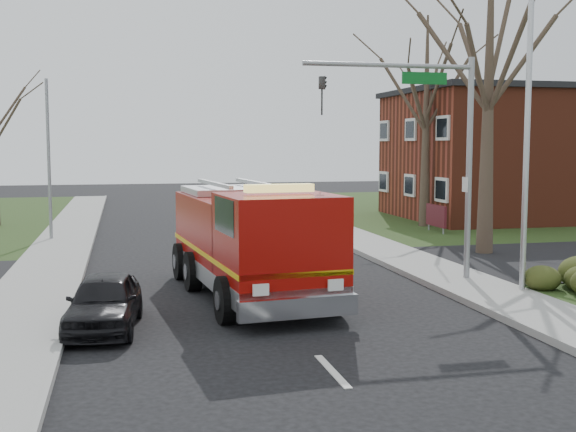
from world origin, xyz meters
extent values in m
plane|color=black|center=(0.00, 0.00, 0.00)|extent=(120.00, 120.00, 0.00)
cube|color=gray|center=(6.20, 0.00, 0.07)|extent=(2.40, 80.00, 0.15)
cube|color=gray|center=(-6.20, 0.00, 0.07)|extent=(2.40, 80.00, 0.15)
cube|color=maroon|center=(19.00, 18.00, 3.50)|extent=(15.00, 10.00, 7.00)
cube|color=black|center=(19.00, 18.00, 7.10)|extent=(15.40, 10.40, 0.30)
cube|color=silver|center=(11.45, 18.00, 2.00)|extent=(0.12, 1.40, 1.20)
cube|color=#4E121A|center=(10.50, 12.50, 0.90)|extent=(0.12, 2.00, 1.00)
cylinder|color=gray|center=(10.50, 11.70, 0.45)|extent=(0.08, 0.08, 0.90)
cylinder|color=gray|center=(10.50, 13.30, 0.45)|extent=(0.08, 0.08, 0.90)
cone|color=#3F3425|center=(9.50, 6.00, 6.00)|extent=(0.64, 0.64, 12.00)
cone|color=#3F3425|center=(11.00, 15.00, 5.25)|extent=(0.56, 0.56, 10.50)
cylinder|color=gray|center=(6.50, 1.50, 3.40)|extent=(0.18, 0.18, 6.80)
cylinder|color=gray|center=(3.90, 1.50, 6.50)|extent=(5.20, 0.14, 0.14)
cube|color=#0C591E|center=(5.00, 1.50, 6.15)|extent=(1.40, 0.06, 0.35)
imported|color=black|center=(1.90, 1.50, 6.15)|extent=(0.22, 0.18, 1.10)
cylinder|color=#B7BABF|center=(7.20, -0.50, 4.20)|extent=(0.16, 0.16, 8.40)
cylinder|color=gray|center=(-6.80, 14.00, 3.50)|extent=(0.14, 0.14, 7.00)
cube|color=#8E0A06|center=(-0.47, 2.18, 1.61)|extent=(3.22, 5.65, 2.19)
cube|color=#8E0A06|center=(-0.09, -1.75, 1.77)|extent=(2.96, 2.96, 2.50)
cube|color=#B7BABF|center=(-0.35, 0.94, 0.73)|extent=(3.50, 8.34, 0.47)
cube|color=#E5B20C|center=(-0.35, 0.94, 1.30)|extent=(3.51, 8.35, 0.12)
cube|color=black|center=(0.02, -2.89, 2.55)|extent=(2.40, 0.34, 0.88)
cube|color=#E5D866|center=(-0.09, -1.75, 3.17)|extent=(1.69, 0.52, 0.19)
cylinder|color=black|center=(-1.43, -1.99, 0.57)|extent=(0.47, 1.17, 1.14)
cylinder|color=black|center=(1.27, -1.73, 0.57)|extent=(0.47, 1.17, 1.14)
cylinder|color=black|center=(-2.00, 3.91, 0.57)|extent=(0.47, 1.17, 1.14)
cylinder|color=black|center=(0.69, 4.18, 0.57)|extent=(0.47, 1.17, 1.14)
imported|color=black|center=(-4.20, -1.88, 0.64)|extent=(1.93, 3.93, 1.29)
camera|label=1|loc=(-3.73, -18.55, 4.22)|focal=45.00mm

